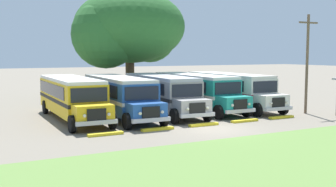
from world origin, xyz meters
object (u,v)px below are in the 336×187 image
(parked_bus_slot_3, at_px, (196,90))
(broad_shade_tree, at_px, (126,30))
(parked_bus_slot_1, at_px, (119,95))
(parked_bus_slot_2, at_px, (162,92))
(parked_bus_slot_0, at_px, (72,96))
(utility_pole, at_px, (307,61))
(parked_bus_slot_4, at_px, (230,89))

(parked_bus_slot_3, height_order, broad_shade_tree, broad_shade_tree)
(broad_shade_tree, bearing_deg, parked_bus_slot_1, -114.40)
(broad_shade_tree, bearing_deg, parked_bus_slot_2, -95.92)
(parked_bus_slot_0, relative_size, broad_shade_tree, 0.92)
(parked_bus_slot_0, distance_m, broad_shade_tree, 13.21)
(utility_pole, bearing_deg, parked_bus_slot_3, 138.45)
(parked_bus_slot_0, height_order, parked_bus_slot_4, same)
(parked_bus_slot_3, xyz_separation_m, broad_shade_tree, (-2.19, 9.36, 5.15))
(parked_bus_slot_1, bearing_deg, utility_pole, 71.17)
(parked_bus_slot_0, xyz_separation_m, parked_bus_slot_4, (13.06, -0.32, 0.00))
(parked_bus_slot_0, height_order, broad_shade_tree, broad_shade_tree)
(parked_bus_slot_2, bearing_deg, parked_bus_slot_0, -88.62)
(parked_bus_slot_2, bearing_deg, utility_pole, 64.19)
(parked_bus_slot_1, distance_m, utility_pole, 14.06)
(parked_bus_slot_0, height_order, parked_bus_slot_1, same)
(parked_bus_slot_1, xyz_separation_m, parked_bus_slot_2, (3.52, 0.35, 0.00))
(parked_bus_slot_0, distance_m, utility_pole, 17.26)
(parked_bus_slot_0, bearing_deg, parked_bus_slot_1, 80.25)
(parked_bus_slot_1, height_order, parked_bus_slot_2, same)
(parked_bus_slot_0, distance_m, parked_bus_slot_4, 13.07)
(parked_bus_slot_3, height_order, parked_bus_slot_4, same)
(parked_bus_slot_1, height_order, parked_bus_slot_3, same)
(broad_shade_tree, xyz_separation_m, utility_pole, (8.44, -14.90, -2.82))
(parked_bus_slot_2, distance_m, parked_bus_slot_3, 3.19)
(parked_bus_slot_0, bearing_deg, broad_shade_tree, 141.03)
(parked_bus_slot_2, relative_size, broad_shade_tree, 0.93)
(parked_bus_slot_1, bearing_deg, broad_shade_tree, 157.62)
(parked_bus_slot_2, bearing_deg, parked_bus_slot_1, -80.93)
(broad_shade_tree, bearing_deg, parked_bus_slot_3, -76.84)
(parked_bus_slot_0, xyz_separation_m, parked_bus_slot_3, (9.93, 0.02, 0.00))
(parked_bus_slot_2, height_order, broad_shade_tree, broad_shade_tree)
(parked_bus_slot_2, bearing_deg, parked_bus_slot_3, 98.06)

